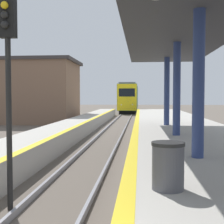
% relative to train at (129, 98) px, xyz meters
% --- Properties ---
extents(train, '(2.82, 19.43, 4.63)m').
position_rel_train_xyz_m(train, '(0.00, 0.00, 0.00)').
color(train, black).
rests_on(train, ground).
extents(signal_near, '(0.36, 0.31, 4.64)m').
position_rel_train_xyz_m(signal_near, '(-0.97, -46.92, 0.89)').
color(signal_near, black).
rests_on(signal_near, ground).
extents(station_canopy, '(4.21, 19.51, 4.08)m').
position_rel_train_xyz_m(station_canopy, '(3.39, -42.62, 2.33)').
color(station_canopy, navy).
rests_on(station_canopy, platform_right).
extents(trash_bin, '(0.58, 0.58, 0.83)m').
position_rel_train_xyz_m(trash_bin, '(2.35, -48.01, -1.06)').
color(trash_bin, '#4C4C51').
rests_on(trash_bin, platform_right).
extents(station_building, '(12.81, 6.55, 6.06)m').
position_rel_train_xyz_m(station_building, '(-10.61, -23.87, 0.70)').
color(station_building, brown).
rests_on(station_building, ground).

